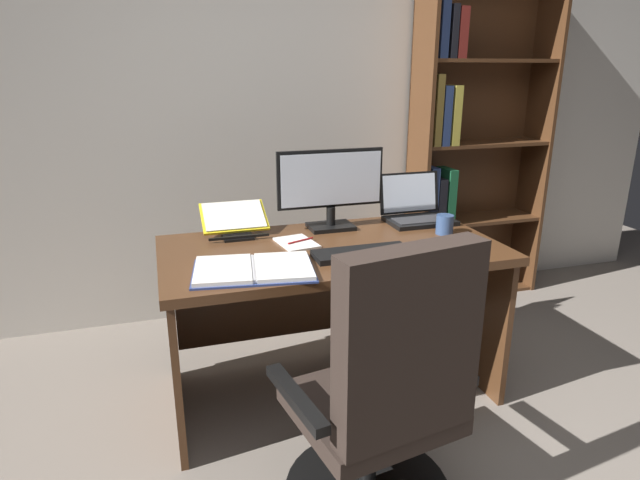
% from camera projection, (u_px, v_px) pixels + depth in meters
% --- Properties ---
extents(wall_back, '(5.38, 0.12, 2.88)m').
position_uv_depth(wall_back, '(293.00, 80.00, 3.25)').
color(wall_back, beige).
rests_on(wall_back, ground).
extents(desk, '(1.51, 0.79, 0.74)m').
position_uv_depth(desk, '(326.00, 282.00, 2.54)').
color(desk, '#4C2D19').
rests_on(desk, ground).
extents(bookshelf, '(0.91, 0.29, 2.07)m').
position_uv_depth(bookshelf, '(464.00, 152.00, 3.50)').
color(bookshelf, '#4C2D19').
rests_on(bookshelf, ground).
extents(office_chair, '(0.67, 0.60, 1.03)m').
position_uv_depth(office_chair, '(384.00, 408.00, 1.77)').
color(office_chair, black).
rests_on(office_chair, ground).
extents(monitor, '(0.53, 0.16, 0.39)m').
position_uv_depth(monitor, '(331.00, 189.00, 2.62)').
color(monitor, black).
rests_on(monitor, desk).
extents(laptop, '(0.34, 0.28, 0.24)m').
position_uv_depth(laptop, '(416.00, 211.00, 2.80)').
color(laptop, black).
rests_on(laptop, desk).
extents(keyboard, '(0.42, 0.15, 0.02)m').
position_uv_depth(keyboard, '(362.00, 253.00, 2.28)').
color(keyboard, black).
rests_on(keyboard, desk).
extents(computer_mouse, '(0.06, 0.10, 0.04)m').
position_uv_depth(computer_mouse, '(426.00, 245.00, 2.37)').
color(computer_mouse, black).
rests_on(computer_mouse, desk).
extents(reading_stand_with_book, '(0.31, 0.26, 0.13)m').
position_uv_depth(reading_stand_with_book, '(235.00, 220.00, 2.58)').
color(reading_stand_with_book, black).
rests_on(reading_stand_with_book, desk).
extents(open_binder, '(0.51, 0.38, 0.02)m').
position_uv_depth(open_binder, '(254.00, 269.00, 2.10)').
color(open_binder, navy).
rests_on(open_binder, desk).
extents(notepad, '(0.18, 0.23, 0.01)m').
position_uv_depth(notepad, '(297.00, 243.00, 2.44)').
color(notepad, silver).
rests_on(notepad, desk).
extents(pen, '(0.13, 0.06, 0.01)m').
position_uv_depth(pen, '(301.00, 241.00, 2.44)').
color(pen, maroon).
rests_on(pen, notepad).
extents(coffee_mug, '(0.08, 0.08, 0.09)m').
position_uv_depth(coffee_mug, '(445.00, 224.00, 2.57)').
color(coffee_mug, '#334C7A').
rests_on(coffee_mug, desk).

